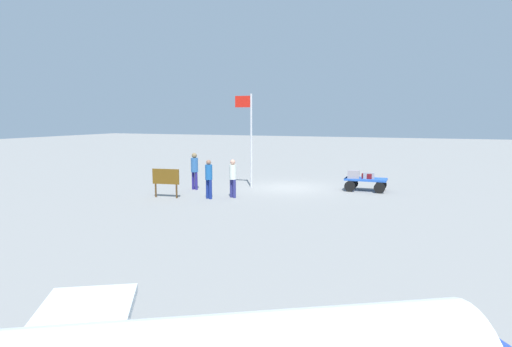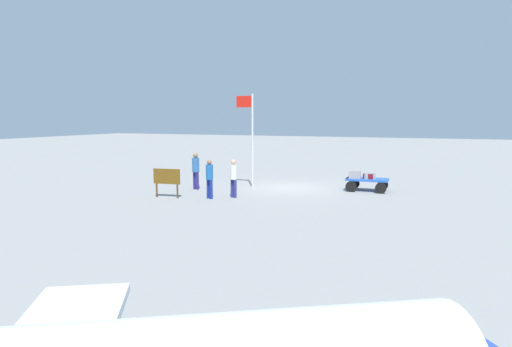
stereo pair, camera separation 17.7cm
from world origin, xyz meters
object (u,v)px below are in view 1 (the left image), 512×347
(signboard, at_px, (166,178))
(flagpole, at_px, (249,132))
(suitcase_dark, at_px, (353,174))
(worker_supervisor, at_px, (194,168))
(suitcase_navy, at_px, (368,176))
(suitcase_grey, at_px, (369,176))
(worker_trailing, at_px, (233,176))
(luggage_cart, at_px, (365,182))
(worker_lead, at_px, (209,177))

(signboard, bearing_deg, flagpole, -119.57)
(suitcase_dark, height_order, worker_supervisor, worker_supervisor)
(suitcase_navy, height_order, suitcase_grey, suitcase_grey)
(suitcase_grey, distance_m, worker_trailing, 6.78)
(worker_supervisor, distance_m, flagpole, 3.33)
(luggage_cart, bearing_deg, suitcase_navy, 158.49)
(luggage_cart, bearing_deg, signboard, 32.63)
(worker_trailing, bearing_deg, flagpole, -81.64)
(worker_trailing, height_order, worker_supervisor, worker_supervisor)
(worker_trailing, distance_m, worker_supervisor, 3.02)
(suitcase_dark, xyz_separation_m, worker_supervisor, (7.46, 2.47, 0.27))
(worker_trailing, relative_size, signboard, 1.33)
(suitcase_dark, relative_size, suitcase_navy, 1.05)
(suitcase_grey, relative_size, worker_supervisor, 0.30)
(worker_lead, bearing_deg, worker_supervisor, -47.33)
(worker_supervisor, bearing_deg, suitcase_grey, -161.94)
(worker_lead, xyz_separation_m, signboard, (1.93, 0.45, -0.12))
(worker_supervisor, distance_m, signboard, 2.46)
(luggage_cart, xyz_separation_m, suitcase_grey, (-0.16, 0.07, 0.32))
(worker_trailing, bearing_deg, suitcase_dark, -141.22)
(luggage_cart, bearing_deg, worker_trailing, 37.63)
(luggage_cart, relative_size, worker_supervisor, 1.09)
(worker_trailing, relative_size, worker_supervisor, 0.94)
(suitcase_navy, xyz_separation_m, flagpole, (5.85, 1.00, 2.11))
(suitcase_grey, bearing_deg, worker_trailing, 36.28)
(worker_trailing, relative_size, flagpole, 0.36)
(suitcase_navy, distance_m, signboard, 9.68)
(suitcase_navy, xyz_separation_m, worker_supervisor, (8.11, 2.69, 0.35))
(flagpole, xyz_separation_m, signboard, (2.35, 4.14, -1.98))
(suitcase_grey, distance_m, flagpole, 6.34)
(suitcase_navy, distance_m, suitcase_grey, 0.07)
(suitcase_grey, xyz_separation_m, flagpole, (5.91, 0.96, 2.08))
(luggage_cart, bearing_deg, worker_supervisor, 18.88)
(suitcase_dark, relative_size, signboard, 0.45)
(suitcase_grey, relative_size, worker_lead, 0.32)
(suitcase_grey, bearing_deg, worker_lead, 36.34)
(worker_supervisor, relative_size, flagpole, 0.39)
(worker_trailing, bearing_deg, suitcase_grey, -143.72)
(suitcase_dark, bearing_deg, suitcase_navy, -161.05)
(suitcase_navy, height_order, flagpole, flagpole)
(luggage_cart, bearing_deg, worker_lead, 37.50)
(suitcase_dark, bearing_deg, luggage_cart, -153.97)
(suitcase_grey, distance_m, worker_lead, 7.86)
(worker_supervisor, relative_size, signboard, 1.41)
(suitcase_dark, bearing_deg, flagpole, 8.44)
(worker_trailing, xyz_separation_m, worker_supervisor, (2.71, -1.35, 0.11))
(suitcase_navy, bearing_deg, worker_trailing, 36.78)
(suitcase_dark, height_order, worker_lead, worker_lead)
(suitcase_grey, distance_m, worker_supervisor, 8.60)
(suitcase_navy, bearing_deg, worker_lead, 36.77)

